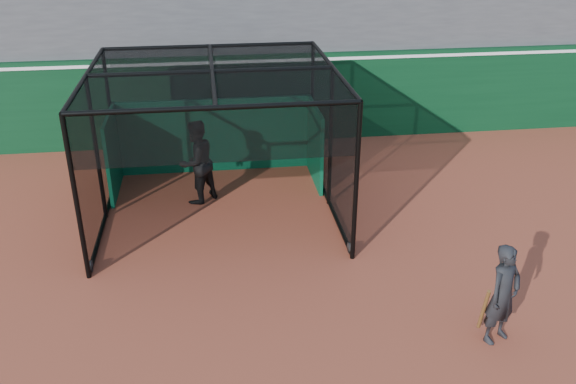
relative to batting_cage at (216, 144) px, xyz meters
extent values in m
plane|color=#96412B|center=(0.72, -4.17, -1.58)|extent=(120.00, 120.00, 0.00)
cube|color=#093419|center=(0.72, 4.33, -0.33)|extent=(50.00, 0.45, 2.50)
cube|color=white|center=(0.72, 4.33, 0.77)|extent=(50.00, 0.50, 0.08)
cube|color=#074C2E|center=(0.00, 2.26, -0.63)|extent=(4.87, 0.10, 1.90)
cylinder|color=black|center=(-2.50, -2.21, -1.47)|extent=(0.08, 0.22, 0.22)
cylinder|color=black|center=(2.50, -2.21, -1.47)|extent=(0.08, 0.22, 0.22)
cylinder|color=black|center=(-2.50, 2.18, -1.47)|extent=(0.08, 0.22, 0.22)
cylinder|color=black|center=(2.50, 2.18, -1.47)|extent=(0.08, 0.22, 0.22)
imported|color=black|center=(-0.46, 0.53, -0.61)|extent=(1.19, 1.17, 1.94)
imported|color=black|center=(4.20, -5.07, -0.73)|extent=(0.73, 0.64, 1.69)
cylinder|color=#593819|center=(3.95, -5.02, -1.03)|extent=(0.15, 0.35, 0.90)
camera|label=1|loc=(-0.11, -12.29, 4.74)|focal=38.00mm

